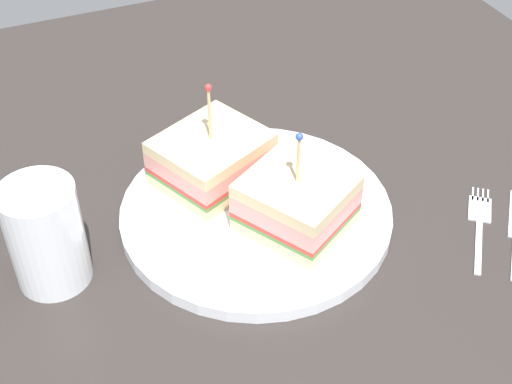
{
  "coord_description": "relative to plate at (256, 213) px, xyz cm",
  "views": [
    {
      "loc": [
        20.32,
        47.96,
        48.5
      ],
      "look_at": [
        0.0,
        0.0,
        3.33
      ],
      "focal_mm": 50.97,
      "sensor_mm": 36.0,
      "label": 1
    }
  ],
  "objects": [
    {
      "name": "sandwich_half_front",
      "position": [
        -2.5,
        3.59,
        3.33
      ],
      "size": [
        11.86,
        12.12,
        10.6
      ],
      "color": "beige",
      "rests_on": "plate"
    },
    {
      "name": "plate",
      "position": [
        0.0,
        0.0,
        0.0
      ],
      "size": [
        26.33,
        26.33,
        1.33
      ],
      "primitive_type": "cylinder",
      "color": "white",
      "rests_on": "ground_plane"
    },
    {
      "name": "ground_plane",
      "position": [
        0.0,
        0.0,
        -1.67
      ],
      "size": [
        97.87,
        97.87,
        2.0
      ],
      "primitive_type": "cube",
      "color": "#2D2826"
    },
    {
      "name": "fork",
      "position": [
        -19.97,
        8.81,
        -0.49
      ],
      "size": [
        8.34,
        10.43,
        0.35
      ],
      "color": "silver",
      "rests_on": "ground_plane"
    },
    {
      "name": "sandwich_half_back",
      "position": [
        2.29,
        -5.84,
        3.19
      ],
      "size": [
        12.81,
        12.11,
        11.16
      ],
      "color": "beige",
      "rests_on": "plate"
    },
    {
      "name": "drink_glass",
      "position": [
        19.55,
        0.32,
        3.8
      ],
      "size": [
        6.59,
        6.59,
        10.08
      ],
      "color": "silver",
      "rests_on": "ground_plane"
    }
  ]
}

